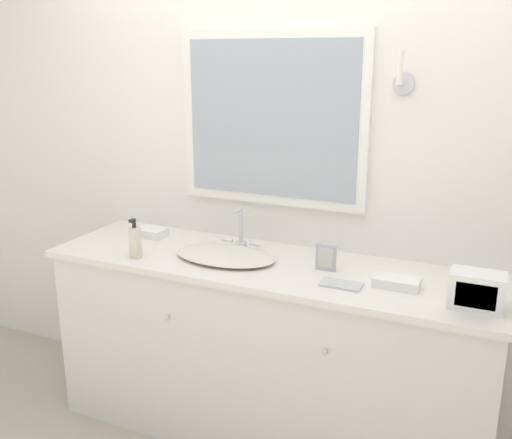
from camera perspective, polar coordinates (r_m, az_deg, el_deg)
The scene contains 9 objects.
wall_back at distance 2.80m, azimuth 3.87°, elevation 5.20°, with size 8.00×0.18×2.55m.
vanity_counter at distance 2.80m, azimuth 1.19°, elevation -12.98°, with size 2.11×0.60×0.90m.
sink_basin at distance 2.67m, azimuth -3.04°, elevation -3.49°, with size 0.49×0.35×0.21m.
soap_bottle at distance 2.71m, azimuth -12.00°, elevation -2.18°, with size 0.06×0.06×0.19m.
appliance_box at distance 2.29m, azimuth 21.22°, elevation -6.63°, with size 0.20×0.12×0.14m.
picture_frame at distance 2.52m, azimuth 7.00°, elevation -3.79°, with size 0.09×0.01×0.12m.
hand_towel_near_sink at distance 2.41m, azimuth 13.87°, elevation -6.12°, with size 0.19×0.11×0.04m.
hand_towel_far_corner at distance 3.03m, azimuth -10.41°, elevation -1.28°, with size 0.15×0.11×0.04m.
metal_tray at distance 2.39m, azimuth 8.52°, elevation -6.44°, with size 0.17×0.09×0.01m.
Camera 1 is at (0.96, -1.92, 1.81)m, focal length 40.00 mm.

